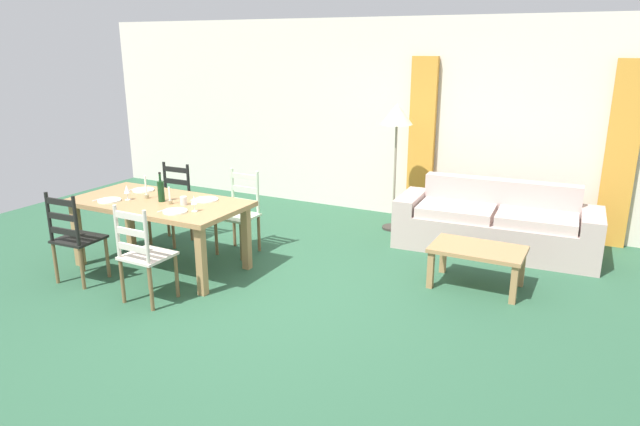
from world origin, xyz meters
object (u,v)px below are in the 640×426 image
dining_chair_near_left (75,238)px  coffee_table (478,254)px  dining_chair_near_right (143,254)px  standing_lamp (397,122)px  dining_chair_far_left (172,204)px  couch (496,226)px  wine_glass_near_left (127,190)px  dining_table (159,209)px  coffee_cup_primary (184,201)px  dining_chair_far_right (240,212)px  wine_bottle (161,191)px  wine_glass_near_right (194,201)px

dining_chair_near_left → coffee_table: 4.04m
dining_chair_near_right → standing_lamp: size_ratio=0.59×
dining_chair_far_left → couch: 3.90m
standing_lamp → wine_glass_near_left: bearing=-129.2°
wine_glass_near_left → couch: 4.21m
dining_table → dining_chair_far_left: bearing=123.2°
dining_chair_far_left → coffee_table: 3.65m
dining_table → coffee_cup_primary: 0.37m
dining_table → coffee_table: 3.35m
dining_chair_far_right → coffee_cup_primary: dining_chair_far_right is taller
wine_bottle → wine_glass_near_right: 0.57m
dining_table → wine_bottle: 0.21m
dining_chair_far_right → wine_glass_near_right: size_ratio=5.96×
coffee_table → standing_lamp: bearing=135.0°
dining_chair_far_left → wine_glass_near_left: (0.16, -0.84, 0.38)m
dining_chair_near_left → wine_glass_near_left: dining_chair_near_left is taller
dining_chair_far_right → wine_bottle: 0.98m
dining_chair_far_right → wine_glass_near_left: (-0.79, -0.91, 0.38)m
coffee_table → standing_lamp: size_ratio=0.55×
wine_glass_near_right → coffee_cup_primary: bearing=151.9°
couch → wine_glass_near_left: bearing=-145.4°
dining_chair_far_left → standing_lamp: size_ratio=0.59×
wine_bottle → wine_glass_near_right: wine_bottle is taller
wine_glass_near_left → coffee_table: size_ratio=0.18×
wine_glass_near_right → wine_bottle: bearing=166.2°
couch → wine_glass_near_right: bearing=-136.6°
couch → standing_lamp: standing_lamp is taller
dining_chair_near_left → dining_chair_far_right: same height
dining_chair_near_right → dining_chair_far_right: 1.55m
wine_glass_near_right → coffee_table: wine_glass_near_right is taller
dining_chair_near_right → dining_chair_far_left: (-0.95, 1.47, 0.00)m
dining_chair_far_left → wine_glass_near_right: 1.42m
coffee_table → standing_lamp: 2.24m
dining_chair_near_left → wine_glass_near_right: 1.28m
standing_lamp → coffee_cup_primary: bearing=-120.3°
dining_chair_far_left → coffee_cup_primary: 1.14m
wine_glass_near_left → couch: size_ratio=0.07×
dining_chair_far_left → wine_bottle: size_ratio=3.04×
dining_chair_far_left → coffee_cup_primary: (0.82, -0.72, 0.32)m
dining_chair_near_left → dining_chair_near_right: same height
coffee_table → couch: bearing=92.5°
dining_table → wine_glass_near_left: (-0.31, -0.12, 0.20)m
dining_table → wine_glass_near_left: bearing=-158.5°
dining_chair_far_left → dining_chair_far_right: 0.95m
dining_chair_far_left → wine_bottle: (0.52, -0.72, 0.39)m
couch → dining_chair_near_left: bearing=-140.5°
dining_table → dining_chair_near_left: dining_chair_near_left is taller
dining_chair_far_right → wine_glass_near_left: dining_chair_far_right is taller
couch → coffee_table: size_ratio=2.58×
dining_chair_near_right → couch: dining_chair_near_right is taller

